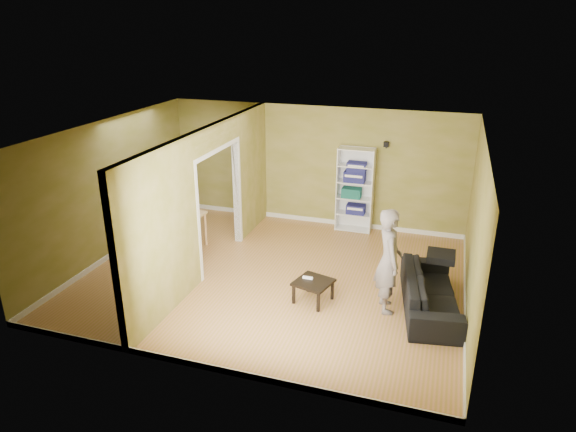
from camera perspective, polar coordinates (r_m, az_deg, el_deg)
The scene contains 16 objects.
room_shell at distance 8.69m, azimuth -1.66°, elevation 0.92°, with size 6.50×6.50×6.50m.
partition at distance 9.14m, azimuth -8.77°, elevation 1.71°, with size 0.22×5.50×2.60m, color #A09155, non-canonical shape.
wall_speaker at distance 10.72m, azimuth 10.85°, elevation 7.83°, with size 0.10×0.10×0.10m, color black.
sofa at distance 8.38m, azimuth 15.60°, elevation -7.56°, with size 0.88×2.04×0.78m, color black.
person at distance 7.96m, azimuth 11.21°, elevation -3.94°, with size 0.56×0.72×1.97m, color slate.
bookshelf at distance 10.98m, azimuth 7.51°, elevation 2.95°, with size 0.76×0.33×1.81m.
paper_box_navy_a at distance 11.07m, azimuth 7.55°, elevation 0.79°, with size 0.39×0.25×0.20m, color #12154A.
paper_box_teal at distance 10.97m, azimuth 7.08°, elevation 2.60°, with size 0.40×0.26×0.21m, color teal.
paper_box_navy_b at distance 10.85m, azimuth 7.42°, elevation 4.38°, with size 0.43×0.28×0.22m, color navy.
paper_box_navy_c at distance 10.80m, azimuth 7.64°, elevation 5.32°, with size 0.39×0.25×0.20m, color navy.
coffee_table at distance 8.32m, azimuth 2.83°, elevation -7.57°, with size 0.55×0.55×0.36m.
game_controller at distance 8.36m, azimuth 2.21°, elevation -6.87°, with size 0.17×0.04×0.03m, color white.
dining_table at distance 10.35m, azimuth -12.70°, elevation -0.11°, with size 1.15×0.77×0.72m.
chair_left at distance 10.81m, azimuth -16.09°, elevation -0.61°, with size 0.41×0.41×0.90m, color tan, non-canonical shape.
chair_near at distance 9.98m, azimuth -13.90°, elevation -2.02°, with size 0.44×0.44×0.97m, color tan, non-canonical shape.
chair_far at distance 10.87m, azimuth -11.14°, elevation 0.31°, with size 0.47×0.47×1.02m, color #D1B587, non-canonical shape.
Camera 1 is at (2.73, -7.68, 4.31)m, focal length 32.00 mm.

